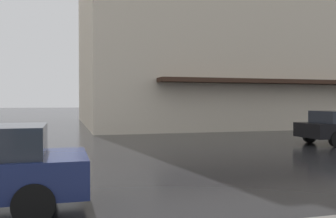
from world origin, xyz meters
The scene contains 0 objects.
Camera 1 is at (-7.45, -4.12, 1.80)m, focal length 39.39 mm.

